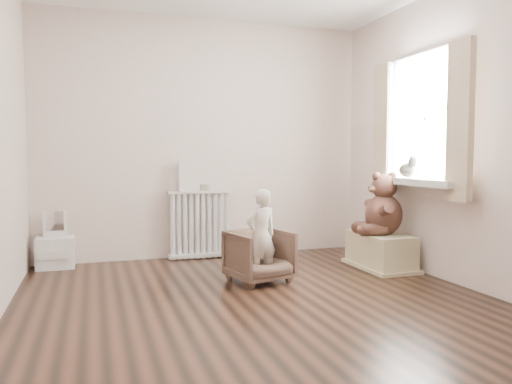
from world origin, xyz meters
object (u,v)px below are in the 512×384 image
object	(u,v)px
armchair	(259,256)
toy_bench	(380,248)
plush_cat	(408,168)
radiator	(200,223)
teddy_bear	(384,201)
toy_vanity	(55,241)
child	(261,235)

from	to	relation	value
armchair	toy_bench	size ratio (longest dim) A/B	0.69
toy_bench	plush_cat	world-z (taller)	plush_cat
radiator	plush_cat	bearing A→B (deg)	-35.67
teddy_bear	toy_vanity	bearing A→B (deg)	172.66
child	toy_bench	bearing A→B (deg)	175.31
armchair	child	xyz separation A→B (m)	(0.00, -0.05, 0.19)
toy_vanity	armchair	size ratio (longest dim) A/B	1.12
radiator	child	world-z (taller)	child
toy_bench	child	bearing A→B (deg)	-171.04
radiator	armchair	bearing A→B (deg)	-76.48
armchair	plush_cat	world-z (taller)	plush_cat
radiator	plush_cat	xyz separation A→B (m)	(1.75, -1.25, 0.61)
radiator	teddy_bear	size ratio (longest dim) A/B	1.24
toy_vanity	child	distance (m)	2.12
child	plush_cat	world-z (taller)	plush_cat
child	teddy_bear	world-z (taller)	teddy_bear
radiator	toy_vanity	distance (m)	1.47
radiator	toy_vanity	size ratio (longest dim) A/B	1.31
toy_bench	radiator	bearing A→B (deg)	147.59
toy_vanity	plush_cat	size ratio (longest dim) A/B	2.26
toy_vanity	armchair	bearing A→B (deg)	-33.29
child	teddy_bear	size ratio (longest dim) A/B	1.34
teddy_bear	toy_bench	bearing A→B (deg)	110.72
teddy_bear	radiator	bearing A→B (deg)	157.86
toy_vanity	plush_cat	bearing A→B (deg)	-20.85
plush_cat	radiator	bearing A→B (deg)	135.50
toy_vanity	plush_cat	distance (m)	3.51
radiator	child	size ratio (longest dim) A/B	0.92
radiator	toy_vanity	xyz separation A→B (m)	(-1.46, -0.03, -0.11)
radiator	toy_bench	xyz separation A→B (m)	(1.61, -1.02, -0.19)
radiator	plush_cat	world-z (taller)	plush_cat
toy_vanity	armchair	xyz separation A→B (m)	(1.75, -1.15, -0.05)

